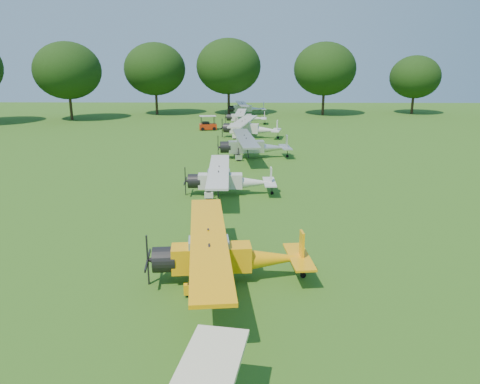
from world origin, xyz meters
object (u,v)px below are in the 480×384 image
(aircraft_3, at_px, (227,179))
(aircraft_6, at_px, (244,116))
(aircraft_7, at_px, (245,107))
(aircraft_4, at_px, (252,145))
(aircraft_2, at_px, (224,253))
(aircraft_5, at_px, (249,127))
(golf_cart, at_px, (208,125))

(aircraft_3, bearing_deg, aircraft_6, 86.51)
(aircraft_3, distance_m, aircraft_7, 50.47)
(aircraft_3, xyz_separation_m, aircraft_4, (1.84, 12.95, 0.13))
(aircraft_2, distance_m, aircraft_6, 51.42)
(aircraft_2, xyz_separation_m, aircraft_3, (-0.44, 13.51, -0.11))
(aircraft_5, xyz_separation_m, aircraft_6, (-0.63, 12.69, -0.20))
(aircraft_2, xyz_separation_m, aircraft_6, (0.51, 51.41, -0.16))
(aircraft_3, xyz_separation_m, aircraft_5, (1.57, 25.22, 0.15))
(aircraft_4, height_order, aircraft_6, aircraft_4)
(aircraft_6, distance_m, golf_cart, 7.93)
(aircraft_5, distance_m, golf_cart, 8.67)
(aircraft_4, xyz_separation_m, aircraft_6, (-0.89, 24.95, -0.18))
(aircraft_2, xyz_separation_m, golf_cart, (-4.49, 45.29, -0.65))
(aircraft_6, distance_m, aircraft_7, 12.55)
(aircraft_4, bearing_deg, aircraft_6, 85.75)
(aircraft_4, bearing_deg, aircraft_7, 84.93)
(aircraft_4, height_order, golf_cart, aircraft_4)
(aircraft_3, xyz_separation_m, aircraft_7, (1.04, 50.46, 0.03))
(aircraft_4, relative_size, aircraft_5, 0.98)
(golf_cart, bearing_deg, aircraft_2, -95.16)
(aircraft_7, bearing_deg, aircraft_4, -94.98)
(aircraft_2, height_order, aircraft_5, aircraft_5)
(aircraft_2, height_order, aircraft_3, aircraft_2)
(aircraft_5, bearing_deg, aircraft_7, 101.18)
(aircraft_2, relative_size, aircraft_4, 0.99)
(aircraft_2, distance_m, aircraft_7, 63.96)
(aircraft_2, height_order, aircraft_7, aircraft_2)
(aircraft_3, xyz_separation_m, golf_cart, (-4.05, 31.78, -0.54))
(aircraft_4, distance_m, aircraft_5, 12.27)
(aircraft_3, bearing_deg, aircraft_7, 86.77)
(golf_cart, bearing_deg, aircraft_3, -93.56)
(aircraft_4, distance_m, aircraft_7, 37.51)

